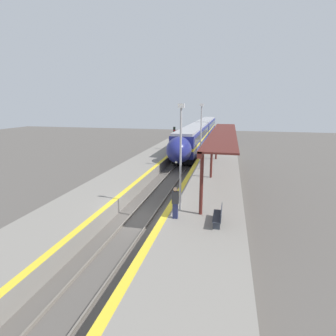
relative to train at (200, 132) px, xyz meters
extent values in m
plane|color=#56514C|center=(0.00, -33.35, -2.23)|extent=(120.00, 120.00, 0.00)
cube|color=slate|center=(-0.72, -33.35, -2.16)|extent=(0.08, 90.00, 0.15)
cube|color=slate|center=(0.72, -33.35, -2.16)|extent=(0.08, 90.00, 0.15)
cube|color=black|center=(0.00, -8.96, -1.63)|extent=(2.49, 18.61, 0.77)
cube|color=navy|center=(0.00, -8.96, -0.79)|extent=(2.83, 20.23, 0.91)
cube|color=yellow|center=(0.00, -8.96, -0.18)|extent=(2.85, 20.23, 0.31)
cube|color=navy|center=(0.00, -8.96, 0.67)|extent=(2.83, 20.23, 1.38)
cube|color=black|center=(0.00, -8.96, 0.60)|extent=(2.86, 18.61, 0.76)
cube|color=#9E9EA3|center=(0.00, -8.96, 1.51)|extent=(2.55, 20.23, 0.30)
cylinder|color=black|center=(-0.72, -16.33, -1.77)|extent=(0.12, 0.93, 0.93)
cylinder|color=black|center=(0.72, -16.33, -1.77)|extent=(0.12, 0.93, 0.93)
cylinder|color=black|center=(-0.72, -14.13, -1.77)|extent=(0.12, 0.93, 0.93)
cylinder|color=black|center=(0.72, -14.13, -1.77)|extent=(0.12, 0.93, 0.93)
cylinder|color=black|center=(-0.72, -3.79, -1.77)|extent=(0.12, 0.93, 0.93)
cylinder|color=black|center=(0.72, -3.79, -1.77)|extent=(0.12, 0.93, 0.93)
cylinder|color=black|center=(-0.72, -1.59, -1.77)|extent=(0.12, 0.93, 0.93)
cylinder|color=black|center=(0.72, -1.59, -1.77)|extent=(0.12, 0.93, 0.93)
ellipsoid|color=navy|center=(0.00, -20.36, 0.06)|extent=(2.72, 3.88, 2.87)
ellipsoid|color=black|center=(0.00, -20.85, 0.53)|extent=(1.98, 2.26, 1.46)
sphere|color=#F9F4CC|center=(0.00, -21.81, -1.00)|extent=(0.24, 0.24, 0.24)
cube|color=black|center=(0.00, 12.07, -1.63)|extent=(2.49, 18.61, 0.77)
cube|color=navy|center=(0.00, 12.07, -0.79)|extent=(2.83, 20.23, 0.91)
cube|color=yellow|center=(0.00, 12.07, -0.18)|extent=(2.85, 20.23, 0.31)
cube|color=navy|center=(0.00, 12.07, 0.67)|extent=(2.83, 20.23, 1.38)
cube|color=black|center=(0.00, 12.07, 0.60)|extent=(2.86, 18.61, 0.76)
cube|color=#9E9EA3|center=(0.00, 12.07, 1.51)|extent=(2.55, 20.23, 0.30)
cylinder|color=black|center=(-0.72, 4.70, -1.77)|extent=(0.12, 0.93, 0.93)
cylinder|color=black|center=(0.72, 4.70, -1.77)|extent=(0.12, 0.93, 0.93)
cylinder|color=black|center=(-0.72, 6.90, -1.77)|extent=(0.12, 0.93, 0.93)
cylinder|color=black|center=(0.72, 6.90, -1.77)|extent=(0.12, 0.93, 0.93)
cylinder|color=black|center=(-0.72, 17.24, -1.77)|extent=(0.12, 0.93, 0.93)
cylinder|color=black|center=(0.72, 17.24, -1.77)|extent=(0.12, 0.93, 0.93)
cylinder|color=black|center=(-0.72, 19.44, -1.77)|extent=(0.12, 0.93, 0.93)
cylinder|color=black|center=(0.72, 19.44, -1.77)|extent=(0.12, 0.93, 0.93)
cube|color=gray|center=(4.05, -33.35, -1.75)|extent=(4.63, 64.00, 0.97)
cube|color=yellow|center=(1.93, -33.35, -1.25)|extent=(0.40, 64.00, 0.01)
cube|color=gray|center=(-3.79, -33.35, -1.75)|extent=(4.10, 64.00, 0.97)
cube|color=yellow|center=(-1.93, -33.35, -1.25)|extent=(0.40, 64.00, 0.01)
cube|color=#2D333D|center=(4.87, -35.59, -1.05)|extent=(0.36, 0.06, 0.42)
cube|color=#2D333D|center=(4.87, -34.29, -1.05)|extent=(0.36, 0.06, 0.42)
cube|color=#2D333D|center=(4.87, -34.94, -0.82)|extent=(0.44, 1.73, 0.03)
cube|color=#2D333D|center=(5.07, -34.94, -0.59)|extent=(0.04, 1.73, 0.44)
cube|color=navy|center=(2.57, -34.77, -0.82)|extent=(0.28, 0.20, 0.87)
cube|color=#333338|center=(2.57, -34.77, -0.04)|extent=(0.36, 0.22, 0.69)
sphere|color=tan|center=(2.57, -34.77, 0.43)|extent=(0.24, 0.24, 0.24)
cylinder|color=#59595E|center=(-2.11, -12.81, -0.51)|extent=(0.14, 0.14, 3.44)
cube|color=black|center=(-2.11, -12.81, 1.56)|extent=(0.28, 0.20, 0.70)
sphere|color=black|center=(-2.11, -12.92, 1.73)|extent=(0.14, 0.14, 0.14)
sphere|color=red|center=(-2.11, -12.92, 1.39)|extent=(0.14, 0.14, 0.14)
cylinder|color=#9E9EA3|center=(2.61, -33.51, 1.72)|extent=(0.12, 0.12, 5.96)
cube|color=silver|center=(2.61, -33.51, 4.83)|extent=(0.36, 0.20, 0.24)
cylinder|color=#9E9EA3|center=(2.61, -22.94, 1.72)|extent=(0.12, 0.12, 5.96)
cube|color=silver|center=(2.61, -22.94, 4.83)|extent=(0.36, 0.20, 0.24)
cylinder|color=#511E19|center=(3.88, -33.89, 0.56)|extent=(0.20, 0.20, 3.64)
cylinder|color=#511E19|center=(3.88, -25.90, 0.56)|extent=(0.20, 0.20, 3.64)
cylinder|color=#511E19|center=(3.88, -17.91, 0.56)|extent=(0.20, 0.20, 3.64)
cube|color=#511E19|center=(3.88, -25.90, 2.48)|extent=(0.24, 18.98, 0.36)
cube|color=#511E19|center=(4.78, -25.90, 2.60)|extent=(2.00, 18.98, 0.10)
camera|label=1|loc=(5.26, -47.97, 4.91)|focal=28.00mm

